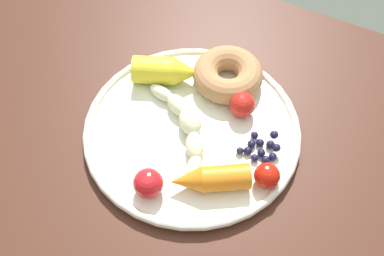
{
  "coord_description": "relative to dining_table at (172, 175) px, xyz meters",
  "views": [
    {
      "loc": [
        0.19,
        -0.3,
        1.28
      ],
      "look_at": [
        0.02,
        0.03,
        0.75
      ],
      "focal_mm": 42.67,
      "sensor_mm": 36.0,
      "label": 1
    }
  ],
  "objects": [
    {
      "name": "dining_table",
      "position": [
        0.0,
        0.0,
        0.0
      ],
      "size": [
        1.24,
        0.73,
        0.73
      ],
      "color": "#442317",
      "rests_on": "ground_plane"
    },
    {
      "name": "plate",
      "position": [
        0.02,
        0.03,
        0.1
      ],
      "size": [
        0.31,
        0.31,
        0.02
      ],
      "color": "white",
      "rests_on": "dining_table"
    },
    {
      "name": "banana",
      "position": [
        0.01,
        0.03,
        0.12
      ],
      "size": [
        0.14,
        0.13,
        0.03
      ],
      "color": "beige",
      "rests_on": "plate"
    },
    {
      "name": "carrot_orange",
      "position": [
        0.08,
        -0.04,
        0.12
      ],
      "size": [
        0.11,
        0.08,
        0.03
      ],
      "color": "orange",
      "rests_on": "plate"
    },
    {
      "name": "carrot_yellow",
      "position": [
        -0.06,
        0.09,
        0.12
      ],
      "size": [
        0.11,
        0.08,
        0.04
      ],
      "color": "yellow",
      "rests_on": "plate"
    },
    {
      "name": "donut",
      "position": [
        0.03,
        0.13,
        0.12
      ],
      "size": [
        0.15,
        0.15,
        0.04
      ],
      "primitive_type": "torus",
      "rotation": [
        0.0,
        0.0,
        0.91
      ],
      "color": "#AF7F50",
      "rests_on": "plate"
    },
    {
      "name": "blueberry_pile",
      "position": [
        0.12,
        0.04,
        0.11
      ],
      "size": [
        0.05,
        0.05,
        0.02
      ],
      "color": "#191638",
      "rests_on": "plate"
    },
    {
      "name": "tomato_near",
      "position": [
        0.07,
        0.09,
        0.12
      ],
      "size": [
        0.04,
        0.04,
        0.04
      ],
      "primitive_type": "sphere",
      "color": "red",
      "rests_on": "plate"
    },
    {
      "name": "tomato_mid",
      "position": [
        0.14,
        0.0,
        0.12
      ],
      "size": [
        0.03,
        0.03,
        0.03
      ],
      "primitive_type": "sphere",
      "color": "red",
      "rests_on": "plate"
    },
    {
      "name": "tomato_far",
      "position": [
        0.02,
        -0.08,
        0.12
      ],
      "size": [
        0.04,
        0.04,
        0.04
      ],
      "primitive_type": "sphere",
      "color": "red",
      "rests_on": "plate"
    }
  ]
}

